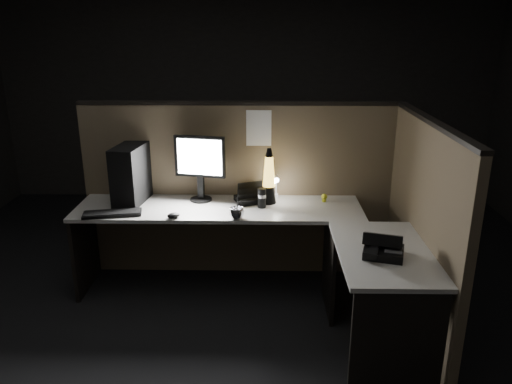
{
  "coord_description": "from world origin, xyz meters",
  "views": [
    {
      "loc": [
        0.22,
        -3.17,
        2.13
      ],
      "look_at": [
        0.15,
        0.35,
        0.94
      ],
      "focal_mm": 35.0,
      "sensor_mm": 36.0,
      "label": 1
    }
  ],
  "objects_px": {
    "pc_tower": "(132,173)",
    "lava_lamp": "(269,181)",
    "keyboard": "(112,214)",
    "desk_phone": "(383,247)",
    "monitor": "(200,162)"
  },
  "relations": [
    {
      "from": "monitor",
      "to": "keyboard",
      "type": "xyz_separation_m",
      "value": [
        -0.64,
        -0.37,
        -0.32
      ]
    },
    {
      "from": "monitor",
      "to": "keyboard",
      "type": "relative_size",
      "value": 1.24
    },
    {
      "from": "monitor",
      "to": "desk_phone",
      "type": "height_order",
      "value": "monitor"
    },
    {
      "from": "keyboard",
      "to": "lava_lamp",
      "type": "height_order",
      "value": "lava_lamp"
    },
    {
      "from": "desk_phone",
      "to": "keyboard",
      "type": "bearing_deg",
      "value": 177.12
    },
    {
      "from": "pc_tower",
      "to": "keyboard",
      "type": "bearing_deg",
      "value": -96.83
    },
    {
      "from": "keyboard",
      "to": "pc_tower",
      "type": "bearing_deg",
      "value": 64.6
    },
    {
      "from": "pc_tower",
      "to": "lava_lamp",
      "type": "height_order",
      "value": "pc_tower"
    },
    {
      "from": "pc_tower",
      "to": "lava_lamp",
      "type": "xyz_separation_m",
      "value": [
        1.12,
        -0.03,
        -0.05
      ]
    },
    {
      "from": "pc_tower",
      "to": "keyboard",
      "type": "distance_m",
      "value": 0.41
    },
    {
      "from": "monitor",
      "to": "keyboard",
      "type": "distance_m",
      "value": 0.81
    },
    {
      "from": "pc_tower",
      "to": "keyboard",
      "type": "relative_size",
      "value": 1.08
    },
    {
      "from": "monitor",
      "to": "lava_lamp",
      "type": "relative_size",
      "value": 1.18
    },
    {
      "from": "pc_tower",
      "to": "keyboard",
      "type": "height_order",
      "value": "pc_tower"
    },
    {
      "from": "keyboard",
      "to": "lava_lamp",
      "type": "distance_m",
      "value": 1.26
    }
  ]
}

